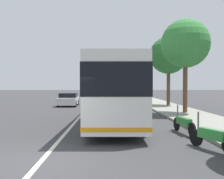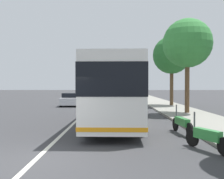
# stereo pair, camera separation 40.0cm
# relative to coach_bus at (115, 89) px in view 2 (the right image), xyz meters

# --- Properties ---
(ground_plane) EXTENTS (220.00, 220.00, 0.00)m
(ground_plane) POSITION_rel_coach_bus_xyz_m (-7.38, 2.35, -1.99)
(ground_plane) COLOR #38383A
(sidewalk_curb) EXTENTS (110.00, 3.60, 0.14)m
(sidewalk_curb) POSITION_rel_coach_bus_xyz_m (2.62, -5.32, -1.92)
(sidewalk_curb) COLOR gray
(sidewalk_curb) RESTS_ON ground
(lane_divider_line) EXTENTS (110.00, 0.16, 0.01)m
(lane_divider_line) POSITION_rel_coach_bus_xyz_m (2.62, 2.35, -1.99)
(lane_divider_line) COLOR silver
(lane_divider_line) RESTS_ON ground
(coach_bus) EXTENTS (11.33, 2.82, 3.48)m
(coach_bus) POSITION_rel_coach_bus_xyz_m (0.00, 0.00, 0.00)
(coach_bus) COLOR silver
(coach_bus) RESTS_ON ground
(motorcycle_angled) EXTENTS (1.89, 0.93, 1.25)m
(motorcycle_angled) POSITION_rel_coach_bus_xyz_m (-6.19, -3.06, -1.53)
(motorcycle_angled) COLOR black
(motorcycle_angled) RESTS_ON ground
(motorcycle_by_tree) EXTENTS (2.34, 0.38, 1.26)m
(motorcycle_by_tree) POSITION_rel_coach_bus_xyz_m (-3.21, -3.00, -1.52)
(motorcycle_by_tree) COLOR black
(motorcycle_by_tree) RESTS_ON ground
(car_far_distant) EXTENTS (3.99, 2.02, 1.36)m
(car_far_distant) POSITION_rel_coach_bus_xyz_m (12.47, 4.55, -1.34)
(car_far_distant) COLOR silver
(car_far_distant) RESTS_ON ground
(car_behind_bus) EXTENTS (4.00, 1.95, 1.48)m
(car_behind_bus) POSITION_rel_coach_bus_xyz_m (31.82, -0.76, -1.29)
(car_behind_bus) COLOR #2D7238
(car_behind_bus) RESTS_ON ground
(roadside_tree_mid_block) EXTENTS (3.65, 3.65, 7.15)m
(roadside_tree_mid_block) POSITION_rel_coach_bus_xyz_m (4.59, -5.43, 3.30)
(roadside_tree_mid_block) COLOR brown
(roadside_tree_mid_block) RESTS_ON ground
(roadside_tree_far_block) EXTENTS (3.86, 3.86, 7.22)m
(roadside_tree_far_block) POSITION_rel_coach_bus_xyz_m (11.86, -5.88, 3.27)
(roadside_tree_far_block) COLOR brown
(roadside_tree_far_block) RESTS_ON ground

